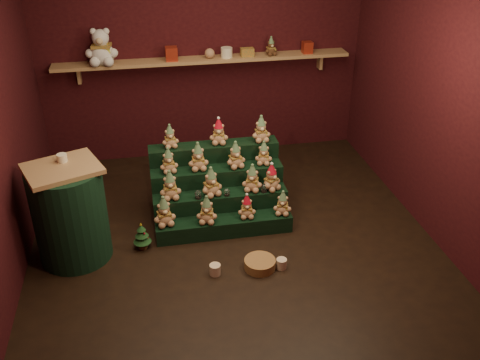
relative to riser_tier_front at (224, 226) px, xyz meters
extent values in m
plane|color=black|center=(0.07, -0.04, -0.09)|extent=(4.00, 4.00, 0.00)
cube|color=black|center=(0.07, 2.01, 1.31)|extent=(4.00, 0.10, 2.80)
cube|color=black|center=(0.07, -2.09, 1.31)|extent=(4.00, 0.10, 2.80)
cube|color=black|center=(2.12, -0.04, 1.31)|extent=(0.10, 4.00, 2.80)
cube|color=#AA7F55|center=(0.07, 1.83, 1.21)|extent=(3.60, 0.26, 0.04)
cube|color=#AA7F55|center=(-1.43, 1.90, 1.09)|extent=(0.04, 0.12, 0.20)
cube|color=#AA7F55|center=(1.57, 1.90, 1.09)|extent=(0.04, 0.12, 0.20)
cube|color=black|center=(0.00, 0.00, 0.00)|extent=(1.40, 0.22, 0.18)
cube|color=black|center=(0.00, 0.22, 0.09)|extent=(1.40, 0.22, 0.36)
cube|color=black|center=(0.00, 0.44, 0.18)|extent=(1.40, 0.22, 0.54)
cube|color=black|center=(0.00, 0.66, 0.27)|extent=(1.40, 0.22, 0.72)
cylinder|color=black|center=(-0.24, 0.16, 0.28)|extent=(0.06, 0.06, 0.03)
sphere|color=white|center=(-0.24, 0.16, 0.33)|extent=(0.07, 0.07, 0.07)
cylinder|color=black|center=(0.06, 0.16, 0.28)|extent=(0.06, 0.06, 0.02)
sphere|color=white|center=(0.06, 0.16, 0.32)|extent=(0.06, 0.06, 0.06)
cylinder|color=black|center=(0.45, 0.16, 0.28)|extent=(0.07, 0.07, 0.03)
sphere|color=white|center=(0.45, 0.16, 0.33)|extent=(0.07, 0.07, 0.07)
cube|color=#AA7F55|center=(-1.47, -0.09, 0.86)|extent=(0.79, 0.73, 0.04)
cylinder|color=black|center=(-1.47, -0.09, 0.38)|extent=(0.68, 0.68, 0.93)
cylinder|color=#EEE7C4|center=(-1.47, 0.01, 0.92)|extent=(0.09, 0.09, 0.07)
cylinder|color=#473119|center=(-0.84, -0.09, -0.07)|extent=(0.09, 0.09, 0.04)
cone|color=#153A1A|center=(-0.84, -0.09, 0.03)|extent=(0.18, 0.18, 0.09)
cone|color=#153A1A|center=(-0.84, -0.09, 0.10)|extent=(0.13, 0.13, 0.08)
cone|color=#153A1A|center=(-0.84, -0.09, 0.15)|extent=(0.09, 0.09, 0.06)
cone|color=yellow|center=(-0.84, -0.09, 0.20)|extent=(0.03, 0.03, 0.03)
cylinder|color=beige|center=(-0.19, -0.63, -0.04)|extent=(0.10, 0.10, 0.10)
cylinder|color=beige|center=(0.44, -0.66, -0.04)|extent=(0.10, 0.10, 0.10)
cylinder|color=#A16F41|center=(0.24, -0.62, -0.04)|extent=(0.39, 0.39, 0.09)
cube|color=#9D2A18|center=(-0.32, 1.81, 1.31)|extent=(0.14, 0.14, 0.16)
cylinder|color=#EEE7C4|center=(0.35, 1.81, 1.29)|extent=(0.14, 0.14, 0.12)
cube|color=#9D2A18|center=(1.36, 1.81, 1.30)|extent=(0.12, 0.12, 0.14)
sphere|color=tan|center=(0.14, 1.81, 1.29)|extent=(0.12, 0.12, 0.12)
cube|color=#C8681C|center=(0.60, 1.81, 1.28)|extent=(0.16, 0.10, 0.10)
camera|label=1|loc=(-0.70, -4.51, 3.10)|focal=40.00mm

